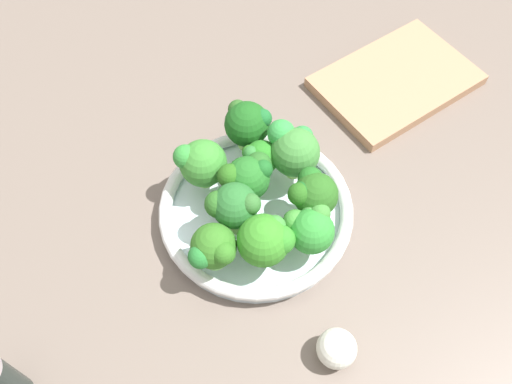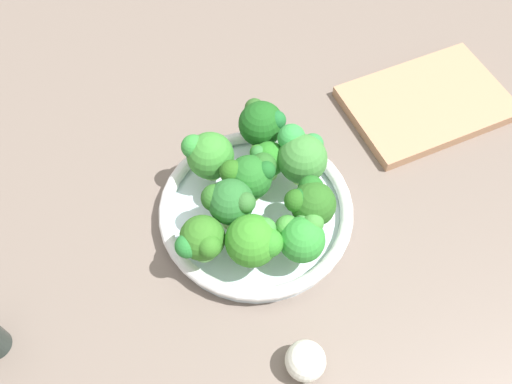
% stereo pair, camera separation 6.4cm
% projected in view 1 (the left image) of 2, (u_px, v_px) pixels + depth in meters
% --- Properties ---
extents(ground_plane, '(1.30, 1.30, 0.03)m').
position_uv_depth(ground_plane, '(258.00, 236.00, 0.69)').
color(ground_plane, '#706258').
extents(bowl, '(0.24, 0.24, 0.03)m').
position_uv_depth(bowl, '(256.00, 211.00, 0.67)').
color(bowl, silver).
rests_on(bowl, ground_plane).
extents(broccoli_floret_0, '(0.06, 0.05, 0.07)m').
position_uv_depth(broccoli_floret_0, '(233.00, 207.00, 0.61)').
color(broccoli_floret_0, '#80B857').
rests_on(broccoli_floret_0, bowl).
extents(broccoli_floret_1, '(0.06, 0.06, 0.07)m').
position_uv_depth(broccoli_floret_1, '(312.00, 193.00, 0.62)').
color(broccoli_floret_1, '#92CF72').
rests_on(broccoli_floret_1, bowl).
extents(broccoli_floret_2, '(0.06, 0.07, 0.07)m').
position_uv_depth(broccoli_floret_2, '(294.00, 149.00, 0.65)').
color(broccoli_floret_2, '#7FB04C').
rests_on(broccoli_floret_2, bowl).
extents(broccoli_floret_3, '(0.05, 0.06, 0.06)m').
position_uv_depth(broccoli_floret_3, '(310.00, 228.00, 0.61)').
color(broccoli_floret_3, '#94C962').
rests_on(broccoli_floret_3, bowl).
extents(broccoli_floret_4, '(0.06, 0.06, 0.06)m').
position_uv_depth(broccoli_floret_4, '(213.00, 249.00, 0.59)').
color(broccoli_floret_4, '#8FD875').
rests_on(broccoli_floret_4, bowl).
extents(broccoli_floret_5, '(0.07, 0.05, 0.06)m').
position_uv_depth(broccoli_floret_5, '(248.00, 177.00, 0.64)').
color(broccoli_floret_5, '#95C75E').
rests_on(broccoli_floret_5, bowl).
extents(broccoli_floret_6, '(0.06, 0.06, 0.06)m').
position_uv_depth(broccoli_floret_6, '(201.00, 163.00, 0.65)').
color(broccoli_floret_6, '#89CE60').
rests_on(broccoli_floret_6, bowl).
extents(broccoli_floret_7, '(0.06, 0.06, 0.07)m').
position_uv_depth(broccoli_floret_7, '(247.00, 124.00, 0.68)').
color(broccoli_floret_7, '#A2D76B').
rests_on(broccoli_floret_7, bowl).
extents(broccoli_floret_8, '(0.06, 0.06, 0.07)m').
position_uv_depth(broccoli_floret_8, '(266.00, 240.00, 0.60)').
color(broccoli_floret_8, '#91D66F').
rests_on(broccoli_floret_8, bowl).
extents(broccoli_floret_9, '(0.04, 0.04, 0.05)m').
position_uv_depth(broccoli_floret_9, '(260.00, 158.00, 0.66)').
color(broccoli_floret_9, '#88C463').
rests_on(broccoli_floret_9, bowl).
extents(cutting_board, '(0.22, 0.15, 0.02)m').
position_uv_depth(cutting_board, '(396.00, 81.00, 0.80)').
color(cutting_board, tan).
rests_on(cutting_board, ground_plane).
extents(garlic_bulb, '(0.04, 0.04, 0.04)m').
position_uv_depth(garlic_bulb, '(337.00, 348.00, 0.58)').
color(garlic_bulb, white).
rests_on(garlic_bulb, ground_plane).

